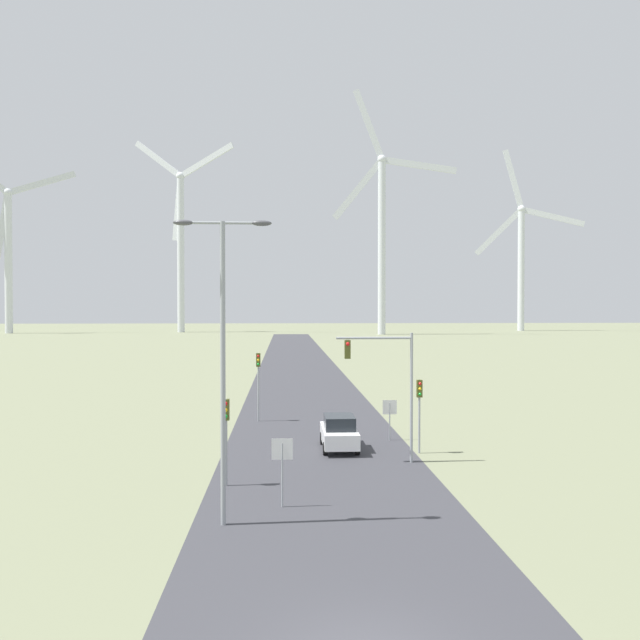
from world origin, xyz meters
The scene contains 13 objects.
road_surface centered at (0.00, 48.00, 0.00)m, with size 10.00×240.00×0.01m.
streetlamp centered at (-3.90, 8.51, 6.59)m, with size 3.39×0.32×10.57m.
stop_sign_near centered at (-1.86, 10.33, 1.83)m, with size 0.81×0.07×2.61m.
stop_sign_far centered at (4.20, 21.95, 1.60)m, with size 0.81×0.07×2.29m.
traffic_light_post_near_left centered at (-4.25, 13.29, 2.71)m, with size 0.28×0.33×3.69m.
traffic_light_post_near_right centered at (5.20, 18.69, 2.80)m, with size 0.28×0.34×3.82m.
traffic_light_post_mid_left centered at (-3.53, 28.38, 3.31)m, with size 0.28×0.34×4.54m.
traffic_light_mast_overhead centered at (3.18, 16.83, 4.43)m, with size 3.76×0.35×6.34m.
car_approaching centered at (1.13, 19.82, 0.91)m, with size 1.88×4.11×1.83m.
wind_turbine_far_left centered at (-84.84, 179.45, 26.53)m, with size 33.43×13.06×55.59m.
wind_turbine_left centered at (-34.51, 185.58, 30.13)m, with size 32.95×14.42×61.60m.
wind_turbine_center centered at (26.06, 164.80, 30.90)m, with size 35.24×5.29×70.45m.
wind_turbine_right centered at (77.21, 191.34, 25.71)m, with size 34.55×8.44×60.73m.
Camera 1 is at (-1.76, -13.15, 7.53)m, focal length 35.00 mm.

